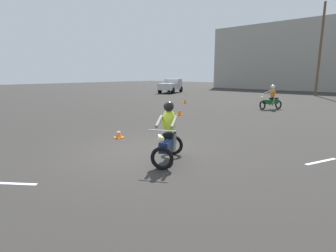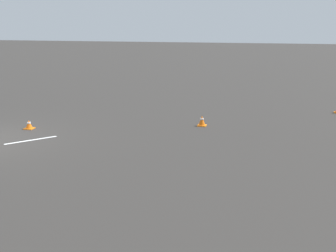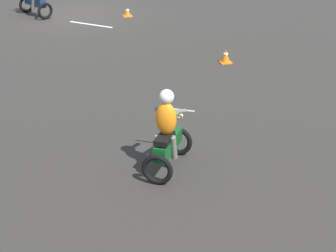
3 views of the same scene
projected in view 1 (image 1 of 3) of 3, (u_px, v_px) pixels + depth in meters
name	position (u px, v px, depth m)	size (l,w,h in m)	color
ground_plane	(138.00, 152.00, 8.08)	(120.00, 120.00, 0.00)	#2D2B28
motorcycle_rider_foreground	(168.00, 136.00, 7.13)	(1.19, 1.52, 1.66)	black
motorcycle_rider_background	(271.00, 99.00, 17.73)	(1.23, 1.51, 1.66)	black
pickup_truck	(171.00, 85.00, 33.31)	(3.22, 4.54, 1.73)	black
traffic_cone_near_left	(185.00, 101.00, 21.51)	(0.32, 0.32, 0.43)	orange
traffic_cone_mid_center	(180.00, 112.00, 15.40)	(0.32, 0.32, 0.39)	orange
traffic_cone_mid_left	(119.00, 134.00, 9.88)	(0.32, 0.32, 0.32)	orange
lane_stripe_ne	(321.00, 161.00, 7.22)	(0.10, 1.22, 0.01)	silver
lane_stripe_nw	(162.00, 140.00, 9.61)	(0.10, 1.73, 0.01)	silver
utility_pole_far	(320.00, 50.00, 27.87)	(0.24, 0.24, 9.70)	brown
building_backdrop	(317.00, 56.00, 38.28)	(29.63, 8.31, 9.73)	gray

